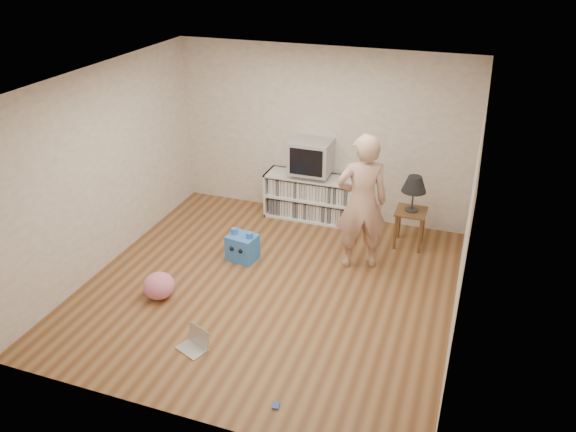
% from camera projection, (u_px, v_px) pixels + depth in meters
% --- Properties ---
extents(ground, '(4.50, 4.50, 0.00)m').
position_uv_depth(ground, '(269.00, 287.00, 7.10)').
color(ground, brown).
rests_on(ground, ground).
extents(walls, '(4.52, 4.52, 2.60)m').
position_uv_depth(walls, '(267.00, 194.00, 6.51)').
color(walls, beige).
rests_on(walls, ground).
extents(ceiling, '(4.50, 4.50, 0.01)m').
position_uv_depth(ceiling, '(265.00, 82.00, 5.92)').
color(ceiling, white).
rests_on(ceiling, walls).
extents(media_unit, '(1.40, 0.45, 0.70)m').
position_uv_depth(media_unit, '(311.00, 197.00, 8.68)').
color(media_unit, white).
rests_on(media_unit, ground).
extents(dvd_deck, '(0.45, 0.35, 0.07)m').
position_uv_depth(dvd_deck, '(311.00, 174.00, 8.49)').
color(dvd_deck, gray).
rests_on(dvd_deck, media_unit).
extents(crt_tv, '(0.60, 0.53, 0.50)m').
position_uv_depth(crt_tv, '(311.00, 156.00, 8.36)').
color(crt_tv, '#A7A7AC').
rests_on(crt_tv, dvd_deck).
extents(side_table, '(0.42, 0.42, 0.55)m').
position_uv_depth(side_table, '(410.00, 219.00, 7.86)').
color(side_table, brown).
rests_on(side_table, ground).
extents(table_lamp, '(0.34, 0.34, 0.52)m').
position_uv_depth(table_lamp, '(414.00, 185.00, 7.62)').
color(table_lamp, '#333333').
rests_on(table_lamp, side_table).
extents(person, '(0.79, 0.67, 1.85)m').
position_uv_depth(person, '(362.00, 203.00, 7.15)').
color(person, '#D2A58F').
rests_on(person, ground).
extents(laptop, '(0.39, 0.35, 0.22)m').
position_uv_depth(laptop, '(195.00, 343.00, 6.05)').
color(laptop, silver).
rests_on(laptop, ground).
extents(playing_cards, '(0.08, 0.10, 0.02)m').
position_uv_depth(playing_cards, '(276.00, 405.00, 5.32)').
color(playing_cards, '#425FB0').
rests_on(playing_cards, ground).
extents(plush_blue, '(0.43, 0.37, 0.44)m').
position_uv_depth(plush_blue, '(242.00, 247.00, 7.62)').
color(plush_blue, blue).
rests_on(plush_blue, ground).
extents(plush_pink, '(0.51, 0.51, 0.33)m').
position_uv_depth(plush_pink, '(159.00, 286.00, 6.83)').
color(plush_pink, pink).
rests_on(plush_pink, ground).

